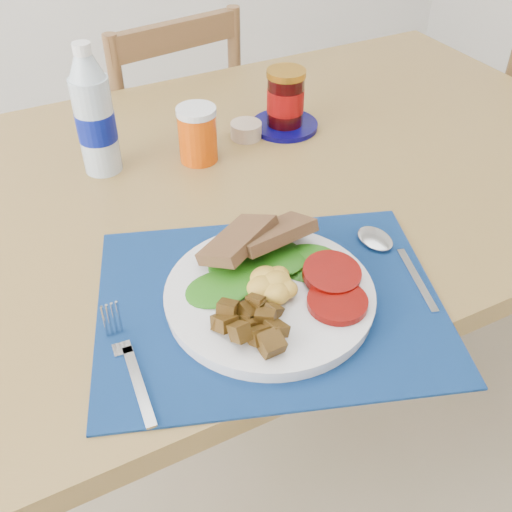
{
  "coord_description": "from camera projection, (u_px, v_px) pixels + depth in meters",
  "views": [
    {
      "loc": [
        -0.45,
        -0.62,
        1.32
      ],
      "look_at": [
        -0.16,
        -0.07,
        0.8
      ],
      "focal_mm": 42.0,
      "sensor_mm": 36.0,
      "label": 1
    }
  ],
  "objects": [
    {
      "name": "ramekin",
      "position": [
        246.0,
        130.0,
        1.16
      ],
      "size": [
        0.06,
        0.06,
        0.03
      ],
      "primitive_type": "cylinder",
      "color": "tan",
      "rests_on": "table"
    },
    {
      "name": "ground",
      "position": [
        303.0,
        479.0,
        1.43
      ],
      "size": [
        4.0,
        4.0,
        0.0
      ],
      "primitive_type": "plane",
      "color": "tan",
      "rests_on": "ground"
    },
    {
      "name": "spoon",
      "position": [
        386.0,
        251.0,
        0.89
      ],
      "size": [
        0.05,
        0.2,
        0.01
      ],
      "rotation": [
        0.0,
        0.0,
        -0.31
      ],
      "color": "#B2B5BA",
      "rests_on": "placemat"
    },
    {
      "name": "fork",
      "position": [
        128.0,
        362.0,
        0.73
      ],
      "size": [
        0.03,
        0.18,
        0.0
      ],
      "rotation": [
        0.0,
        0.0,
        -0.09
      ],
      "color": "#B2B5BA",
      "rests_on": "placemat"
    },
    {
      "name": "breakfast_plate",
      "position": [
        267.0,
        294.0,
        0.8
      ],
      "size": [
        0.28,
        0.28,
        0.07
      ],
      "rotation": [
        0.0,
        0.0,
        0.37
      ],
      "color": "silver",
      "rests_on": "placemat"
    },
    {
      "name": "juice_glass",
      "position": [
        198.0,
        136.0,
        1.08
      ],
      "size": [
        0.07,
        0.07,
        0.1
      ],
      "primitive_type": "cylinder",
      "color": "#D44605",
      "rests_on": "table"
    },
    {
      "name": "table",
      "position": [
        267.0,
        207.0,
        1.14
      ],
      "size": [
        1.4,
        0.9,
        0.75
      ],
      "color": "brown",
      "rests_on": "ground"
    },
    {
      "name": "chair_far",
      "position": [
        167.0,
        128.0,
        1.65
      ],
      "size": [
        0.44,
        0.42,
        1.04
      ],
      "rotation": [
        0.0,
        0.0,
        3.28
      ],
      "color": "brown",
      "rests_on": "ground"
    },
    {
      "name": "water_bottle",
      "position": [
        95.0,
        118.0,
        1.02
      ],
      "size": [
        0.07,
        0.07,
        0.23
      ],
      "color": "#ADBFCC",
      "rests_on": "table"
    },
    {
      "name": "placemat",
      "position": [
        269.0,
        302.0,
        0.82
      ],
      "size": [
        0.56,
        0.49,
        0.0
      ],
      "primitive_type": "cube",
      "rotation": [
        0.0,
        0.0,
        -0.34
      ],
      "color": "black",
      "rests_on": "table"
    },
    {
      "name": "jam_on_saucer",
      "position": [
        285.0,
        103.0,
        1.17
      ],
      "size": [
        0.13,
        0.13,
        0.12
      ],
      "color": "#07044B",
      "rests_on": "table"
    }
  ]
}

